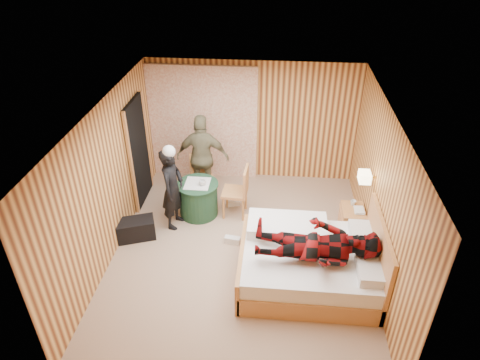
# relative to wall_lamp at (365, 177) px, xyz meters

# --- Properties ---
(floor) EXTENTS (4.20, 5.00, 0.01)m
(floor) POSITION_rel_wall_lamp_xyz_m (-1.92, -0.45, -1.30)
(floor) COLOR tan
(floor) RESTS_ON ground
(ceiling) EXTENTS (4.20, 5.00, 0.01)m
(ceiling) POSITION_rel_wall_lamp_xyz_m (-1.92, -0.45, 1.20)
(ceiling) COLOR white
(ceiling) RESTS_ON wall_back
(wall_back) EXTENTS (4.20, 0.02, 2.50)m
(wall_back) POSITION_rel_wall_lamp_xyz_m (-1.92, 2.05, -0.05)
(wall_back) COLOR #F4B75D
(wall_back) RESTS_ON floor
(wall_left) EXTENTS (0.02, 5.00, 2.50)m
(wall_left) POSITION_rel_wall_lamp_xyz_m (-4.02, -0.45, -0.05)
(wall_left) COLOR #F4B75D
(wall_left) RESTS_ON floor
(wall_right) EXTENTS (0.02, 5.00, 2.50)m
(wall_right) POSITION_rel_wall_lamp_xyz_m (0.18, -0.45, -0.05)
(wall_right) COLOR #F4B75D
(wall_right) RESTS_ON floor
(curtain) EXTENTS (2.20, 0.08, 2.40)m
(curtain) POSITION_rel_wall_lamp_xyz_m (-2.92, 1.98, -0.10)
(curtain) COLOR white
(curtain) RESTS_ON floor
(doorway) EXTENTS (0.06, 0.90, 2.05)m
(doorway) POSITION_rel_wall_lamp_xyz_m (-3.98, 0.95, -0.28)
(doorway) COLOR black
(doorway) RESTS_ON floor
(wall_lamp) EXTENTS (0.26, 0.24, 0.16)m
(wall_lamp) POSITION_rel_wall_lamp_xyz_m (0.00, 0.00, 0.00)
(wall_lamp) COLOR gold
(wall_lamp) RESTS_ON wall_right
(bed) EXTENTS (2.09, 1.65, 1.13)m
(bed) POSITION_rel_wall_lamp_xyz_m (-0.80, -0.98, -0.97)
(bed) COLOR tan
(bed) RESTS_ON floor
(nightstand) EXTENTS (0.41, 0.55, 0.53)m
(nightstand) POSITION_rel_wall_lamp_xyz_m (-0.04, 0.18, -1.02)
(nightstand) COLOR tan
(nightstand) RESTS_ON floor
(round_table) EXTENTS (0.76, 0.76, 0.68)m
(round_table) POSITION_rel_wall_lamp_xyz_m (-2.81, 0.53, -0.96)
(round_table) COLOR #21492B
(round_table) RESTS_ON floor
(chair_far) EXTENTS (0.55, 0.55, 0.93)m
(chair_far) POSITION_rel_wall_lamp_xyz_m (-2.84, 1.14, -0.76)
(chair_far) COLOR tan
(chair_far) RESTS_ON floor
(chair_near) EXTENTS (0.48, 0.48, 1.00)m
(chair_near) POSITION_rel_wall_lamp_xyz_m (-2.05, 0.59, -0.72)
(chair_near) COLOR tan
(chair_near) RESTS_ON floor
(duffel_bag) EXTENTS (0.72, 0.54, 0.36)m
(duffel_bag) POSITION_rel_wall_lamp_xyz_m (-3.77, -0.27, -1.12)
(duffel_bag) COLOR black
(duffel_bag) RESTS_ON floor
(sneaker_left) EXTENTS (0.26, 0.17, 0.11)m
(sneaker_left) POSITION_rel_wall_lamp_xyz_m (-2.19, 0.85, -1.25)
(sneaker_left) COLOR silver
(sneaker_left) RESTS_ON floor
(sneaker_right) EXTENTS (0.28, 0.15, 0.12)m
(sneaker_right) POSITION_rel_wall_lamp_xyz_m (-2.09, -0.26, -1.24)
(sneaker_right) COLOR silver
(sneaker_right) RESTS_ON floor
(woman_standing) EXTENTS (0.46, 0.62, 1.53)m
(woman_standing) POSITION_rel_wall_lamp_xyz_m (-3.18, 0.18, -0.54)
(woman_standing) COLOR black
(woman_standing) RESTS_ON floor
(man_at_table) EXTENTS (1.01, 0.43, 1.72)m
(man_at_table) POSITION_rel_wall_lamp_xyz_m (-2.81, 1.17, -0.44)
(man_at_table) COLOR #6A6447
(man_at_table) RESTS_ON floor
(man_on_bed) EXTENTS (0.86, 0.67, 1.77)m
(man_on_bed) POSITION_rel_wall_lamp_xyz_m (-0.77, -1.21, -0.30)
(man_on_bed) COLOR maroon
(man_on_bed) RESTS_ON bed
(book_lower) EXTENTS (0.18, 0.23, 0.02)m
(book_lower) POSITION_rel_wall_lamp_xyz_m (-0.04, 0.13, -0.76)
(book_lower) COLOR silver
(book_lower) RESTS_ON nightstand
(book_upper) EXTENTS (0.17, 0.23, 0.02)m
(book_upper) POSITION_rel_wall_lamp_xyz_m (-0.04, 0.13, -0.74)
(book_upper) COLOR silver
(book_upper) RESTS_ON nightstand
(cup_nightstand) EXTENTS (0.13, 0.13, 0.09)m
(cup_nightstand) POSITION_rel_wall_lamp_xyz_m (-0.04, 0.31, -0.72)
(cup_nightstand) COLOR silver
(cup_nightstand) RESTS_ON nightstand
(cup_table) EXTENTS (0.14, 0.14, 0.10)m
(cup_table) POSITION_rel_wall_lamp_xyz_m (-2.71, 0.48, -0.58)
(cup_table) COLOR silver
(cup_table) RESTS_ON round_table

